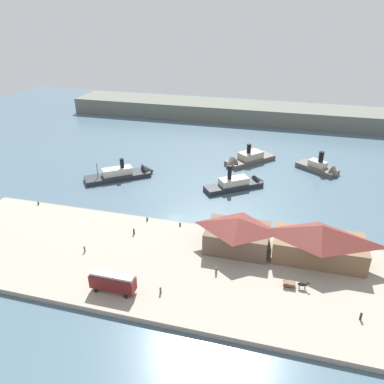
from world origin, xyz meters
The scene contains 20 objects.
ground_plane centered at (0.00, 0.00, 0.00)m, with size 320.00×320.00×0.00m, color #476070.
quay_promenade centered at (0.00, -22.00, 0.60)m, with size 110.00×36.00×1.20m, color #9E9384.
seawall_edge centered at (0.00, -3.60, 0.50)m, with size 110.00×0.80×1.00m, color gray.
ferry_shed_central_terminal centered at (19.75, -11.49, 5.44)m, with size 15.48×11.54×8.34m.
ferry_shed_east_terminal centered at (38.88, -10.96, 5.77)m, with size 21.24×11.03×9.00m.
street_tram centered at (-2.75, -34.25, 3.77)m, with size 9.72×2.82×4.41m.
horse_cart centered at (33.96, -23.06, 2.13)m, with size 5.41×1.58×1.87m.
pedestrian_by_tram centered at (16.89, -22.95, 2.01)m, with size 0.44×0.44×1.78m.
pedestrian_walking_west centered at (-7.30, -12.68, 2.02)m, with size 0.44×0.44×1.79m.
pedestrian_near_cart centered at (-15.83, -23.10, 1.97)m, with size 0.42×0.42×1.68m.
pedestrian_at_waters_edge centered at (6.98, -32.24, 1.97)m, with size 0.42×0.42×1.68m.
pedestrian_walking_east centered at (46.40, -29.14, 2.02)m, with size 0.44×0.44×1.79m.
mooring_post_center_east centered at (-41.61, -5.14, 1.65)m, with size 0.44×0.44×0.90m, color black.
mooring_post_east centered at (3.20, -5.47, 1.65)m, with size 0.44×0.44×0.90m, color black.
mooring_post_center_west centered at (-6.49, -5.24, 1.65)m, with size 0.44×0.44×0.90m, color black.
ferry_departing_north centered at (-25.14, 23.16, 1.24)m, with size 23.52×20.01×9.43m.
ferry_approaching_west centered at (15.00, 24.96, 1.43)m, with size 20.51×17.16×10.21m.
ferry_moored_east centered at (42.21, 45.67, 1.38)m, with size 16.78×14.29×9.57m.
ferry_approaching_east centered at (13.71, 46.61, 1.46)m, with size 19.71×20.92×9.89m.
far_headland centered at (0.00, 110.00, 4.00)m, with size 180.00×24.00×8.00m, color #60665B.
Camera 1 is at (29.12, -89.05, 55.18)m, focal length 35.05 mm.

